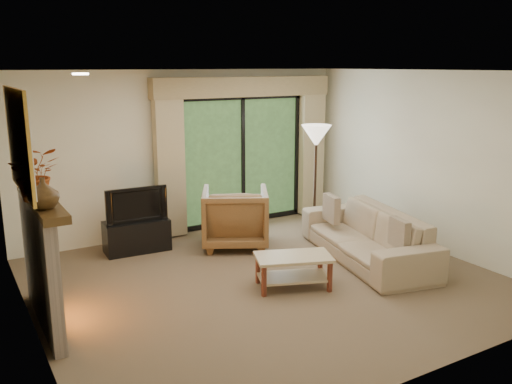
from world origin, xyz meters
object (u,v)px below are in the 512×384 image
media_console (137,236)px  coffee_table (293,272)px  armchair (235,217)px  sofa (366,235)px

media_console → coffee_table: bearing=-58.9°
armchair → sofa: (1.30, -1.45, -0.10)m
armchair → media_console: bearing=7.3°
coffee_table → media_console: bearing=139.0°
sofa → coffee_table: size_ratio=2.63×
media_console → sofa: (2.66, -1.96, 0.12)m
media_console → sofa: sofa is taller
media_console → coffee_table: (1.22, -2.27, -0.03)m
armchair → sofa: armchair is taller
sofa → armchair: bearing=-125.7°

